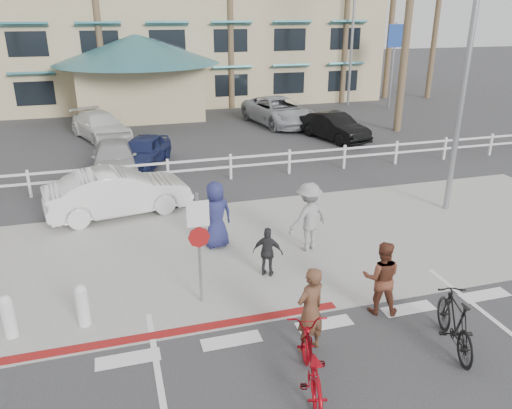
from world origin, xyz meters
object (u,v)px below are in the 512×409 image
object	(u,v)px
sign_post	(199,243)
car_white_sedan	(118,192)
bike_black	(455,322)
bike_red	(311,363)

from	to	relation	value
sign_post	car_white_sedan	size ratio (longest dim) A/B	0.65
sign_post	car_white_sedan	distance (m)	6.10
sign_post	bike_black	world-z (taller)	sign_post
bike_black	car_white_sedan	size ratio (longest dim) A/B	0.42
sign_post	bike_red	size ratio (longest dim) A/B	1.42
bike_black	car_white_sedan	distance (m)	10.65
sign_post	bike_red	world-z (taller)	sign_post
sign_post	bike_black	xyz separation A→B (m)	(4.38, -2.98, -0.88)
sign_post	bike_black	distance (m)	5.37
bike_red	car_white_sedan	size ratio (longest dim) A/B	0.45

